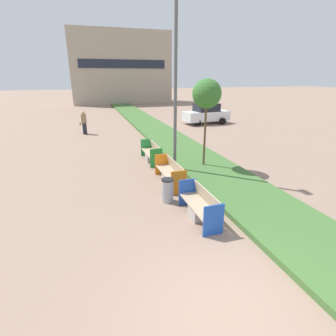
# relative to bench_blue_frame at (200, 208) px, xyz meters

# --- Properties ---
(ground_plane) EXTENTS (180.00, 180.00, 0.00)m
(ground_plane) POSITION_rel_bench_blue_frame_xyz_m (-0.94, -3.34, -0.36)
(ground_plane) COLOR #8E7260
(planter_grass_strip) EXTENTS (2.80, 120.00, 0.18)m
(planter_grass_strip) POSITION_rel_bench_blue_frame_xyz_m (2.26, 8.66, -0.27)
(planter_grass_strip) COLOR #426B33
(planter_grass_strip) RESTS_ON ground
(building_backdrop) EXTENTS (15.18, 6.13, 10.69)m
(building_backdrop) POSITION_rel_bench_blue_frame_xyz_m (3.06, 38.04, 4.98)
(building_backdrop) COLOR tan
(building_backdrop) RESTS_ON ground
(bench_blue_frame) EXTENTS (0.65, 2.00, 0.94)m
(bench_blue_frame) POSITION_rel_bench_blue_frame_xyz_m (0.00, 0.00, 0.00)
(bench_blue_frame) COLOR #ADA8A0
(bench_blue_frame) RESTS_ON ground
(bench_orange_frame) EXTENTS (0.65, 2.33, 0.94)m
(bench_orange_frame) POSITION_rel_bench_blue_frame_xyz_m (0.00, 2.99, 0.01)
(bench_orange_frame) COLOR #ADA8A0
(bench_orange_frame) RESTS_ON ground
(bench_green_frame) EXTENTS (0.65, 2.16, 0.94)m
(bench_green_frame) POSITION_rel_bench_blue_frame_xyz_m (0.00, 6.15, 0.01)
(bench_green_frame) COLOR #ADA8A0
(bench_green_frame) RESTS_ON ground
(litter_bin) EXTENTS (0.43, 0.43, 0.85)m
(litter_bin) POSITION_rel_bench_blue_frame_xyz_m (-0.62, 1.41, 0.06)
(litter_bin) COLOR #9EA0A5
(litter_bin) RESTS_ON ground
(street_lamp_post) EXTENTS (0.24, 0.44, 8.53)m
(street_lamp_post) POSITION_rel_bench_blue_frame_xyz_m (0.61, 4.21, 4.29)
(street_lamp_post) COLOR #56595B
(street_lamp_post) RESTS_ON ground
(sapling_tree_near) EXTENTS (1.30, 1.30, 4.14)m
(sapling_tree_near) POSITION_rel_bench_blue_frame_xyz_m (2.12, 4.31, 3.10)
(sapling_tree_near) COLOR brown
(sapling_tree_near) RESTS_ON ground
(pedestrian_walking) EXTENTS (0.53, 0.24, 1.76)m
(pedestrian_walking) POSITION_rel_bench_blue_frame_xyz_m (-3.24, 14.25, 0.53)
(pedestrian_walking) COLOR #232633
(pedestrian_walking) RESTS_ON ground
(parked_car_distant) EXTENTS (4.36, 2.19, 1.86)m
(parked_car_distant) POSITION_rel_bench_blue_frame_xyz_m (7.62, 15.69, 0.55)
(parked_car_distant) COLOR silver
(parked_car_distant) RESTS_ON ground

